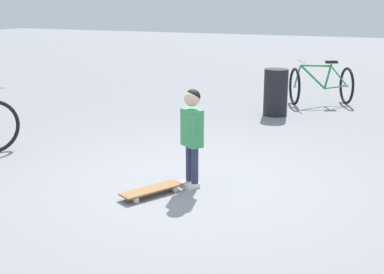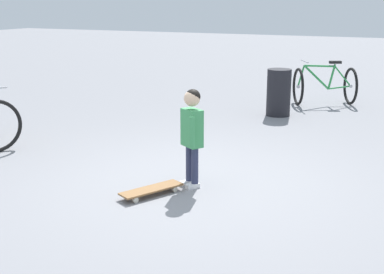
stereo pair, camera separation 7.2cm
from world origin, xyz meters
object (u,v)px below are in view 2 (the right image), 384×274
skateboard (152,190)px  trash_bin (279,92)px  child_person (192,127)px  bicycle_mid (324,85)px

skateboard → trash_bin: size_ratio=0.87×
child_person → skateboard: 0.77m
skateboard → trash_bin: (-0.10, -4.29, 0.35)m
trash_bin → child_person: bearing=92.4°
bicycle_mid → trash_bin: size_ratio=1.58×
skateboard → bicycle_mid: (-0.63, -5.61, 0.32)m
child_person → trash_bin: size_ratio=1.31×
bicycle_mid → trash_bin: 1.42m
child_person → skateboard: child_person is taller
bicycle_mid → trash_bin: bearing=68.4°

